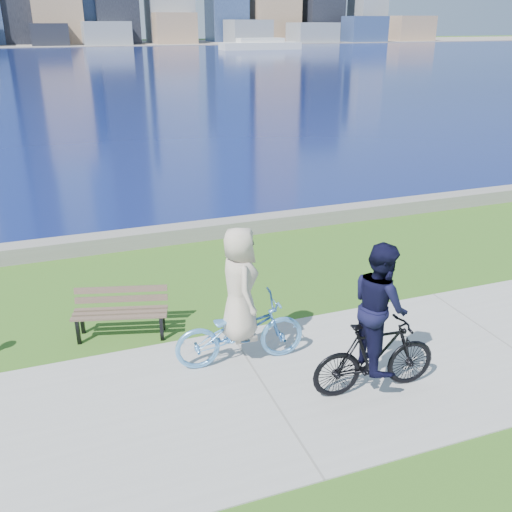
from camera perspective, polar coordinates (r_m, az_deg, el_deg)
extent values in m
plane|color=#2E5917|center=(8.10, 1.18, -13.48)|extent=(320.00, 320.00, 0.00)
cube|color=#9A9995|center=(8.09, 1.18, -13.42)|extent=(80.00, 3.50, 0.02)
cube|color=slate|center=(13.34, -8.48, 2.16)|extent=(90.00, 0.50, 0.35)
cube|color=#0B164A|center=(78.28, -19.25, 17.86)|extent=(320.00, 131.00, 0.01)
cube|color=gray|center=(136.20, -20.23, 19.25)|extent=(320.00, 30.00, 0.12)
cube|color=black|center=(129.12, -19.96, 20.10)|extent=(7.06, 9.68, 4.23)
cube|color=slate|center=(128.57, -14.77, 20.73)|extent=(9.30, 9.60, 4.57)
cube|color=#8E7057|center=(131.84, -8.17, 21.60)|extent=(8.71, 6.52, 6.27)
cube|color=slate|center=(135.82, -0.81, 21.53)|extent=(8.91, 8.58, 4.89)
cube|color=slate|center=(139.62, 5.67, 21.34)|extent=(9.72, 8.40, 4.28)
cube|color=navy|center=(144.88, 10.81, 21.38)|extent=(9.13, 6.26, 5.65)
cube|color=#8E7057|center=(155.24, 14.98, 21.12)|extent=(10.04, 9.09, 5.77)
cube|color=silver|center=(105.93, 0.42, 20.26)|extent=(14.05, 4.01, 1.20)
cube|color=silver|center=(105.89, 0.42, 20.78)|extent=(8.03, 3.01, 0.70)
cube|color=black|center=(9.49, -17.36, -7.28)|extent=(0.07, 0.07, 0.42)
cube|color=black|center=(9.28, -9.42, -7.17)|extent=(0.07, 0.07, 0.42)
cube|color=black|center=(9.78, -16.98, -6.30)|extent=(0.07, 0.07, 0.42)
cube|color=black|center=(9.58, -9.28, -6.18)|extent=(0.07, 0.07, 0.42)
cube|color=brown|center=(9.26, -13.56, -6.01)|extent=(1.47, 0.48, 0.04)
cube|color=brown|center=(9.39, -13.44, -5.58)|extent=(1.47, 0.48, 0.04)
cube|color=brown|center=(9.52, -13.32, -5.16)|extent=(1.47, 0.48, 0.04)
cube|color=brown|center=(9.56, -13.30, -4.20)|extent=(1.46, 0.45, 0.11)
cube|color=brown|center=(9.52, -13.36, -3.27)|extent=(1.46, 0.45, 0.11)
imported|color=#5EA4E6|center=(8.45, -1.61, -7.53)|extent=(0.82, 1.99, 1.02)
imported|color=beige|center=(8.10, -1.67, -2.82)|extent=(0.60, 0.87, 1.69)
imported|color=black|center=(7.98, 11.81, -9.82)|extent=(0.65, 1.81, 1.07)
imported|color=black|center=(7.60, 12.27, -4.90)|extent=(0.72, 0.89, 1.75)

